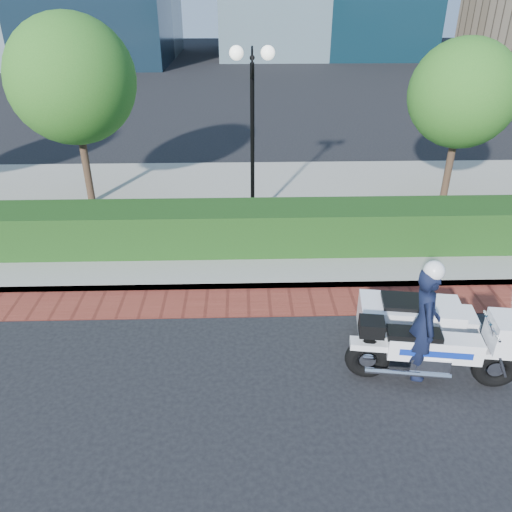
{
  "coord_description": "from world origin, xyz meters",
  "views": [
    {
      "loc": [
        0.74,
        -6.72,
        5.48
      ],
      "look_at": [
        0.98,
        1.58,
        1.0
      ],
      "focal_mm": 35.0,
      "sensor_mm": 36.0,
      "label": 1
    }
  ],
  "objects_px": {
    "lamppost": "(252,110)",
    "police_motorcycle": "(423,328)",
    "tree_c": "(463,94)",
    "tree_b": "(72,80)"
  },
  "relations": [
    {
      "from": "lamppost",
      "to": "police_motorcycle",
      "type": "relative_size",
      "value": 1.6
    },
    {
      "from": "lamppost",
      "to": "tree_c",
      "type": "distance_m",
      "value": 5.65
    },
    {
      "from": "tree_c",
      "to": "police_motorcycle",
      "type": "height_order",
      "value": "tree_c"
    },
    {
      "from": "tree_b",
      "to": "tree_c",
      "type": "bearing_deg",
      "value": -0.0
    },
    {
      "from": "lamppost",
      "to": "police_motorcycle",
      "type": "height_order",
      "value": "lamppost"
    },
    {
      "from": "lamppost",
      "to": "police_motorcycle",
      "type": "distance_m",
      "value": 6.55
    },
    {
      "from": "lamppost",
      "to": "tree_c",
      "type": "xyz_separation_m",
      "value": [
        5.5,
        1.3,
        0.09
      ]
    },
    {
      "from": "tree_b",
      "to": "police_motorcycle",
      "type": "bearing_deg",
      "value": -44.32
    },
    {
      "from": "lamppost",
      "to": "tree_b",
      "type": "height_order",
      "value": "tree_b"
    },
    {
      "from": "police_motorcycle",
      "to": "lamppost",
      "type": "bearing_deg",
      "value": 122.71
    }
  ]
}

